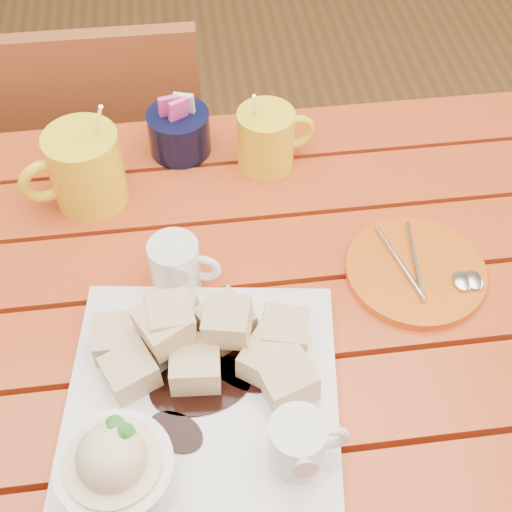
{
  "coord_description": "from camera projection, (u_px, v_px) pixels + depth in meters",
  "views": [
    {
      "loc": [
        -0.01,
        -0.48,
        1.45
      ],
      "look_at": [
        0.06,
        0.05,
        0.82
      ],
      "focal_mm": 50.0,
      "sensor_mm": 36.0,
      "label": 1
    }
  ],
  "objects": [
    {
      "name": "table",
      "position": [
        219.0,
        375.0,
        0.93
      ],
      "size": [
        1.2,
        0.79,
        0.75
      ],
      "color": "#B03416",
      "rests_on": "ground"
    },
    {
      "name": "dessert_plate",
      "position": [
        186.0,
        401.0,
        0.75
      ],
      "size": [
        0.33,
        0.33,
        0.12
      ],
      "rotation": [
        0.0,
        0.0,
        -0.14
      ],
      "color": "white",
      "rests_on": "table"
    },
    {
      "name": "coffee_mug_left",
      "position": [
        84.0,
        168.0,
        0.94
      ],
      "size": [
        0.14,
        0.1,
        0.16
      ],
      "rotation": [
        0.0,
        0.0,
        0.32
      ],
      "color": "yellow",
      "rests_on": "table"
    },
    {
      "name": "coffee_mug_right",
      "position": [
        267.0,
        138.0,
        1.0
      ],
      "size": [
        0.11,
        0.08,
        0.13
      ],
      "rotation": [
        0.0,
        0.0,
        0.21
      ],
      "color": "yellow",
      "rests_on": "table"
    },
    {
      "name": "cream_pitcher",
      "position": [
        177.0,
        265.0,
        0.86
      ],
      "size": [
        0.09,
        0.08,
        0.07
      ],
      "rotation": [
        0.0,
        0.0,
        -0.28
      ],
      "color": "white",
      "rests_on": "table"
    },
    {
      "name": "sugar_caddy",
      "position": [
        179.0,
        131.0,
        1.03
      ],
      "size": [
        0.09,
        0.09,
        0.1
      ],
      "color": "black",
      "rests_on": "table"
    },
    {
      "name": "orange_saucer",
      "position": [
        417.0,
        271.0,
        0.9
      ],
      "size": [
        0.18,
        0.18,
        0.02
      ],
      "rotation": [
        0.0,
        0.0,
        0.04
      ],
      "color": "#D75C12",
      "rests_on": "table"
    },
    {
      "name": "chair_far",
      "position": [
        104.0,
        172.0,
        1.42
      ],
      "size": [
        0.41,
        0.41,
        0.85
      ],
      "rotation": [
        0.0,
        0.0,
        3.13
      ],
      "color": "brown",
      "rests_on": "ground"
    }
  ]
}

